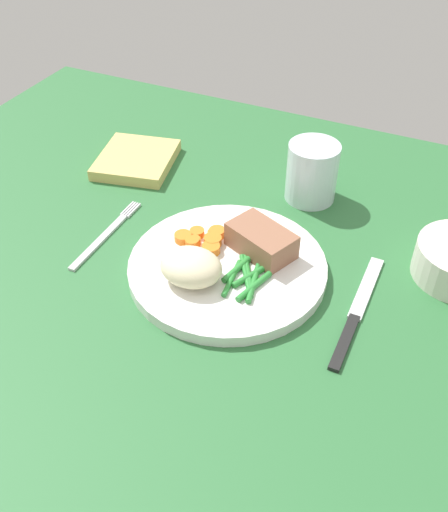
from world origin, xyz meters
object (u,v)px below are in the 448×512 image
object	(u,v)px
water_glass	(312,176)
napkin	(136,160)
dinner_plate	(224,266)
fork	(106,235)
knife	(356,313)
meat_portion	(261,241)

from	to	relation	value
water_glass	napkin	xyz separation A→B (cm)	(-29.00, -3.05, -2.90)
dinner_plate	fork	distance (cm)	18.29
dinner_plate	fork	world-z (taller)	dinner_plate
knife	water_glass	world-z (taller)	water_glass
napkin	knife	bearing A→B (deg)	-23.32
dinner_plate	fork	bearing A→B (deg)	-179.19
dinner_plate	water_glass	distance (cm)	21.66
fork	water_glass	xyz separation A→B (cm)	(23.03, 21.18, 3.61)
fork	water_glass	distance (cm)	31.50
fork	knife	size ratio (longest dim) A/B	0.81
dinner_plate	knife	world-z (taller)	dinner_plate
meat_portion	water_glass	size ratio (longest dim) A/B	0.97
napkin	water_glass	bearing A→B (deg)	6.01
meat_portion	fork	distance (cm)	22.42
knife	napkin	bearing A→B (deg)	160.60
meat_portion	water_glass	world-z (taller)	water_glass
meat_portion	water_glass	bearing A→B (deg)	85.72
meat_portion	knife	distance (cm)	15.35
meat_portion	fork	xyz separation A→B (cm)	(-21.77, -4.33, -3.15)
meat_portion	fork	world-z (taller)	meat_portion
dinner_plate	water_glass	size ratio (longest dim) A/B	2.88
dinner_plate	meat_portion	xyz separation A→B (cm)	(3.50, 4.08, 2.55)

